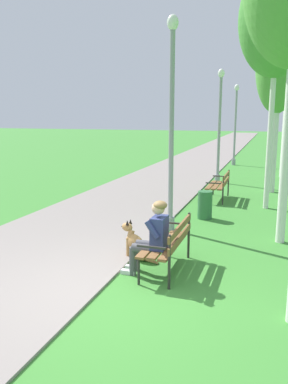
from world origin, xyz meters
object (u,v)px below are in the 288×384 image
park_bench_mid (220,183)px  birch_tree_third (277,19)px  dog_shepherd (137,245)px  litter_bin (205,205)px  birch_tree_fourth (279,67)px  park_bench_near (169,241)px  lamp_post_near (171,124)px  lamp_post_far (235,124)px  person_seated_on_near_bench (153,235)px  lamp_post_mid (219,125)px

park_bench_mid → birch_tree_third: birch_tree_third is taller
dog_shepherd → litter_bin: size_ratio=1.16×
birch_tree_fourth → dog_shepherd: bearing=-106.8°
park_bench_near → birch_tree_third: size_ratio=0.23×
lamp_post_near → lamp_post_far: lamp_post_near is taller
dog_shepherd → birch_tree_third: birch_tree_third is taller
lamp_post_near → birch_tree_third: bearing=55.1°
birch_tree_third → birch_tree_fourth: bearing=87.6°
person_seated_on_near_bench → lamp_post_near: (-0.38, 2.56, 1.69)m
person_seated_on_near_bench → lamp_post_far: 15.02m
birch_tree_third → birch_tree_fourth: size_ratio=1.14×
park_bench_mid → lamp_post_near: (-0.63, -3.57, 1.86)m
dog_shepherd → birch_tree_fourth: 8.57m
park_bench_near → birch_tree_third: birch_tree_third is taller
lamp_post_near → lamp_post_mid: lamp_post_near is taller
lamp_post_near → birch_tree_fourth: size_ratio=0.81×
litter_bin → lamp_post_mid: bearing=94.7°
park_bench_mid → person_seated_on_near_bench: bearing=-92.4°
park_bench_near → birch_tree_fourth: birch_tree_fourth is taller
lamp_post_mid → lamp_post_far: (0.05, 5.67, -0.08)m
lamp_post_mid → birch_tree_fourth: bearing=-33.9°
lamp_post_mid → birch_tree_fourth: size_ratio=0.74×
person_seated_on_near_bench → lamp_post_mid: (-0.25, 9.28, 1.51)m
lamp_post_near → litter_bin: lamp_post_near is taller
dog_shepherd → lamp_post_mid: bearing=88.5°
park_bench_mid → birch_tree_fourth: (1.48, 1.82, 3.57)m
person_seated_on_near_bench → lamp_post_mid: size_ratio=0.30×
park_bench_mid → person_seated_on_near_bench: person_seated_on_near_bench is taller
lamp_post_near → person_seated_on_near_bench: bearing=-81.6°
birch_tree_fourth → litter_bin: size_ratio=8.14×
lamp_post_mid → park_bench_near: bearing=-87.1°
park_bench_near → lamp_post_far: lamp_post_far is taller
lamp_post_near → dog_shepherd: bearing=-92.8°
lamp_post_near → birch_tree_third: (2.01, 2.88, 2.60)m
birch_tree_fourth → litter_bin: birch_tree_fourth is taller
lamp_post_mid → person_seated_on_near_bench: bearing=-88.5°
dog_shepherd → lamp_post_near: (0.10, 1.96, 2.12)m
dog_shepherd → birch_tree_fourth: size_ratio=0.14×
park_bench_mid → lamp_post_mid: size_ratio=0.35×
dog_shepherd → litter_bin: (0.67, 3.19, 0.09)m
park_bench_mid → lamp_post_mid: bearing=99.1°
lamp_post_near → birch_tree_third: size_ratio=0.71×
park_bench_mid → lamp_post_near: 4.07m
person_seated_on_near_bench → litter_bin: bearing=87.0°
litter_bin → birch_tree_third: bearing=49.1°
lamp_post_mid → lamp_post_near: bearing=-91.1°
lamp_post_near → birch_tree_third: 4.37m
lamp_post_near → litter_bin: size_ratio=6.57×
park_bench_mid → lamp_post_near: size_ratio=0.33×
person_seated_on_near_bench → dog_shepherd: 0.87m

